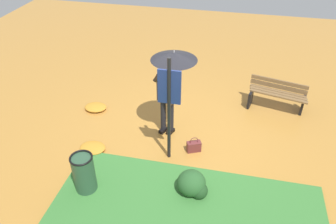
{
  "coord_description": "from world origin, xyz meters",
  "views": [
    {
      "loc": [
        1.03,
        -5.85,
        4.78
      ],
      "look_at": [
        -0.18,
        -0.38,
        0.85
      ],
      "focal_mm": 35.13,
      "sensor_mm": 36.0,
      "label": 1
    }
  ],
  "objects_px": {
    "info_sign_post": "(169,99)",
    "park_bench": "(277,95)",
    "person_with_umbrella": "(171,72)",
    "handbag": "(194,146)",
    "trash_bin": "(84,174)"
  },
  "relations": [
    {
      "from": "info_sign_post",
      "to": "park_bench",
      "type": "distance_m",
      "value": 3.44
    },
    {
      "from": "park_bench",
      "to": "person_with_umbrella",
      "type": "bearing_deg",
      "value": -147.7
    },
    {
      "from": "person_with_umbrella",
      "to": "info_sign_post",
      "type": "xyz_separation_m",
      "value": [
        0.15,
        -0.84,
        -0.11
      ]
    },
    {
      "from": "handbag",
      "to": "park_bench",
      "type": "relative_size",
      "value": 0.26
    },
    {
      "from": "info_sign_post",
      "to": "park_bench",
      "type": "bearing_deg",
      "value": 46.18
    },
    {
      "from": "person_with_umbrella",
      "to": "park_bench",
      "type": "xyz_separation_m",
      "value": [
        2.41,
        1.53,
        -1.15
      ]
    },
    {
      "from": "person_with_umbrella",
      "to": "trash_bin",
      "type": "xyz_separation_m",
      "value": [
        -1.17,
        -2.08,
        -1.13
      ]
    },
    {
      "from": "info_sign_post",
      "to": "park_bench",
      "type": "height_order",
      "value": "info_sign_post"
    },
    {
      "from": "person_with_umbrella",
      "to": "handbag",
      "type": "xyz_separation_m",
      "value": [
        0.63,
        -0.56,
        -1.42
      ]
    },
    {
      "from": "handbag",
      "to": "trash_bin",
      "type": "xyz_separation_m",
      "value": [
        -1.8,
        -1.52,
        0.29
      ]
    },
    {
      "from": "person_with_umbrella",
      "to": "handbag",
      "type": "distance_m",
      "value": 1.65
    },
    {
      "from": "trash_bin",
      "to": "info_sign_post",
      "type": "bearing_deg",
      "value": 43.32
    },
    {
      "from": "person_with_umbrella",
      "to": "trash_bin",
      "type": "relative_size",
      "value": 2.45
    },
    {
      "from": "info_sign_post",
      "to": "handbag",
      "type": "height_order",
      "value": "info_sign_post"
    },
    {
      "from": "info_sign_post",
      "to": "park_bench",
      "type": "relative_size",
      "value": 1.62
    }
  ]
}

